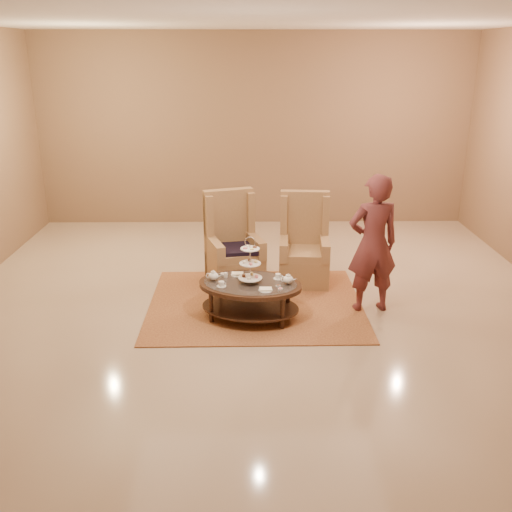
{
  "coord_description": "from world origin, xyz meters",
  "views": [
    {
      "loc": [
        -0.12,
        -6.71,
        3.13
      ],
      "look_at": [
        -0.02,
        0.2,
        0.65
      ],
      "focal_mm": 40.0,
      "sensor_mm": 36.0,
      "label": 1
    }
  ],
  "objects_px": {
    "tea_table": "(250,289)",
    "person": "(373,244)",
    "armchair_right": "(304,252)",
    "armchair_left": "(233,252)"
  },
  "relations": [
    {
      "from": "armchair_right",
      "to": "person",
      "type": "relative_size",
      "value": 0.72
    },
    {
      "from": "person",
      "to": "armchair_right",
      "type": "bearing_deg",
      "value": -62.61
    },
    {
      "from": "armchair_right",
      "to": "person",
      "type": "xyz_separation_m",
      "value": [
        0.75,
        -1.0,
        0.46
      ]
    },
    {
      "from": "tea_table",
      "to": "person",
      "type": "bearing_deg",
      "value": 20.87
    },
    {
      "from": "person",
      "to": "armchair_left",
      "type": "bearing_deg",
      "value": -38.4
    },
    {
      "from": "armchair_left",
      "to": "person",
      "type": "xyz_separation_m",
      "value": [
        1.76,
        -0.97,
        0.44
      ]
    },
    {
      "from": "tea_table",
      "to": "person",
      "type": "height_order",
      "value": "person"
    },
    {
      "from": "tea_table",
      "to": "person",
      "type": "distance_m",
      "value": 1.62
    },
    {
      "from": "tea_table",
      "to": "armchair_left",
      "type": "height_order",
      "value": "armchair_left"
    },
    {
      "from": "armchair_left",
      "to": "armchair_right",
      "type": "relative_size",
      "value": 1.03
    }
  ]
}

